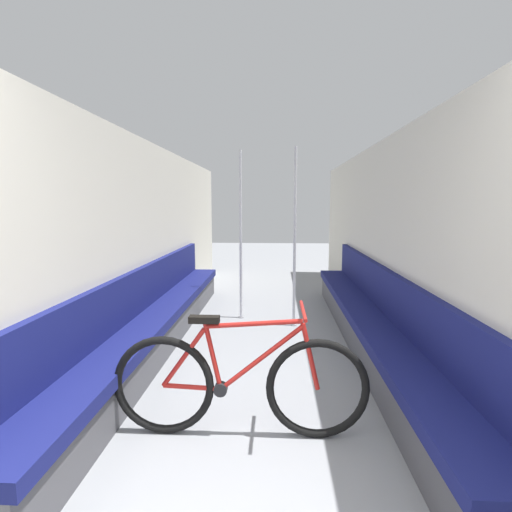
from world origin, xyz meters
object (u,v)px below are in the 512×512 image
(grab_pole_far, at_px, (241,238))
(grab_pole_near, at_px, (295,240))
(bench_seat_row_right, at_px, (371,325))
(bench_seat_row_left, at_px, (156,322))
(bicycle, at_px, (239,384))

(grab_pole_far, bearing_deg, grab_pole_near, -24.38)
(grab_pole_near, bearing_deg, grab_pole_far, 155.62)
(grab_pole_far, bearing_deg, bench_seat_row_right, -39.06)
(bench_seat_row_left, height_order, bench_seat_row_right, same)
(bicycle, xyz_separation_m, grab_pole_near, (0.47, 2.49, 0.74))
(bench_seat_row_right, distance_m, grab_pole_near, 1.43)
(bicycle, height_order, grab_pole_far, grab_pole_far)
(bench_seat_row_left, relative_size, bench_seat_row_right, 1.00)
(grab_pole_near, relative_size, grab_pole_far, 1.00)
(bench_seat_row_left, height_order, bicycle, bicycle)
(bench_seat_row_right, relative_size, grab_pole_near, 2.38)
(bench_seat_row_left, bearing_deg, bicycle, -56.55)
(bench_seat_row_left, height_order, grab_pole_near, grab_pole_near)
(bench_seat_row_right, distance_m, bicycle, 2.03)
(grab_pole_far, bearing_deg, bicycle, -85.09)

